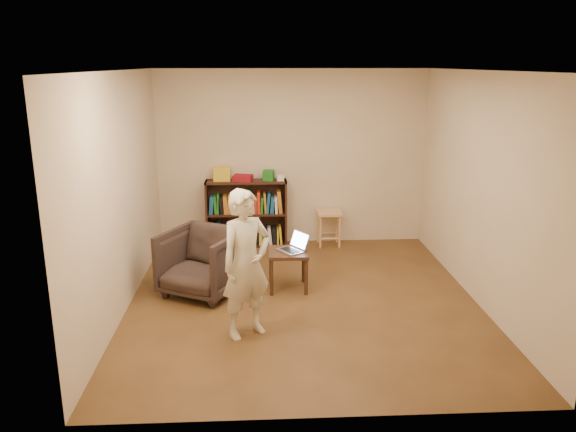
{
  "coord_description": "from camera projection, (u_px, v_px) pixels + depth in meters",
  "views": [
    {
      "loc": [
        -0.49,
        -6.04,
        2.68
      ],
      "look_at": [
        -0.16,
        0.35,
        0.93
      ],
      "focal_mm": 35.0,
      "sensor_mm": 36.0,
      "label": 1
    }
  ],
  "objects": [
    {
      "name": "person",
      "position": [
        246.0,
        264.0,
        5.54
      ],
      "size": [
        0.66,
        0.61,
        1.51
      ],
      "primitive_type": "imported",
      "rotation": [
        0.0,
        0.0,
        0.58
      ],
      "color": "beige",
      "rests_on": "floor"
    },
    {
      "name": "box_green",
      "position": [
        269.0,
        175.0,
        8.26
      ],
      "size": [
        0.18,
        0.18,
        0.15
      ],
      "primitive_type": "cube",
      "rotation": [
        0.0,
        0.0,
        -0.22
      ],
      "color": "#1F701E",
      "rests_on": "bookshelf"
    },
    {
      "name": "bookshelf",
      "position": [
        247.0,
        217.0,
        8.42
      ],
      "size": [
        1.2,
        0.3,
        1.0
      ],
      "color": "black",
      "rests_on": "floor"
    },
    {
      "name": "wall_back",
      "position": [
        292.0,
        158.0,
        8.37
      ],
      "size": [
        4.0,
        0.0,
        4.0
      ],
      "primitive_type": "plane",
      "rotation": [
        1.57,
        0.0,
        0.0
      ],
      "color": "beige",
      "rests_on": "floor"
    },
    {
      "name": "red_cloth",
      "position": [
        243.0,
        178.0,
        8.21
      ],
      "size": [
        0.31,
        0.25,
        0.09
      ],
      "primitive_type": "cube",
      "rotation": [
        0.0,
        0.0,
        -0.23
      ],
      "color": "maroon",
      "rests_on": "bookshelf"
    },
    {
      "name": "side_table",
      "position": [
        288.0,
        257.0,
        6.79
      ],
      "size": [
        0.47,
        0.47,
        0.48
      ],
      "color": "#311C10",
      "rests_on": "floor"
    },
    {
      "name": "wall_left",
      "position": [
        121.0,
        194.0,
        6.11
      ],
      "size": [
        0.0,
        4.5,
        4.5
      ],
      "primitive_type": "plane",
      "rotation": [
        1.57,
        0.0,
        1.57
      ],
      "color": "beige",
      "rests_on": "floor"
    },
    {
      "name": "wall_right",
      "position": [
        481.0,
        190.0,
        6.31
      ],
      "size": [
        0.0,
        4.5,
        4.5
      ],
      "primitive_type": "plane",
      "rotation": [
        1.57,
        0.0,
        -1.57
      ],
      "color": "beige",
      "rests_on": "floor"
    },
    {
      "name": "stool",
      "position": [
        329.0,
        218.0,
        8.42
      ],
      "size": [
        0.36,
        0.36,
        0.53
      ],
      "color": "tan",
      "rests_on": "floor"
    },
    {
      "name": "ceiling",
      "position": [
        305.0,
        70.0,
        5.86
      ],
      "size": [
        4.5,
        4.5,
        0.0
      ],
      "primitive_type": "plane",
      "color": "silver",
      "rests_on": "wall_back"
    },
    {
      "name": "armchair",
      "position": [
        202.0,
        262.0,
        6.66
      ],
      "size": [
        1.14,
        1.15,
        0.78
      ],
      "primitive_type": "imported",
      "rotation": [
        0.0,
        0.0,
        -0.48
      ],
      "color": "#322821",
      "rests_on": "floor"
    },
    {
      "name": "box_white",
      "position": [
        280.0,
        178.0,
        8.25
      ],
      "size": [
        0.11,
        0.11,
        0.08
      ],
      "primitive_type": "cube",
      "rotation": [
        0.0,
        0.0,
        0.08
      ],
      "color": "silver",
      "rests_on": "bookshelf"
    },
    {
      "name": "laptop",
      "position": [
        294.0,
        246.0,
        6.77
      ],
      "size": [
        0.42,
        0.42,
        0.22
      ],
      "rotation": [
        0.0,
        0.0,
        -0.99
      ],
      "color": "#BAB9BE",
      "rests_on": "side_table"
    },
    {
      "name": "floor",
      "position": [
        303.0,
        300.0,
        6.55
      ],
      "size": [
        4.5,
        4.5,
        0.0
      ],
      "primitive_type": "plane",
      "color": "#4A3017",
      "rests_on": "ground"
    },
    {
      "name": "box_yellow",
      "position": [
        222.0,
        174.0,
        8.24
      ],
      "size": [
        0.25,
        0.18,
        0.2
      ],
      "primitive_type": "cube",
      "rotation": [
        0.0,
        0.0,
        0.02
      ],
      "color": "yellow",
      "rests_on": "bookshelf"
    }
  ]
}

